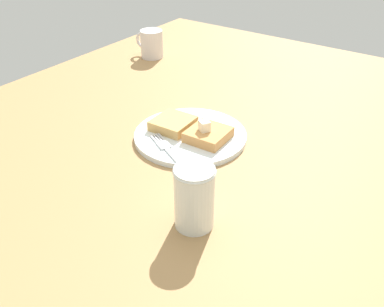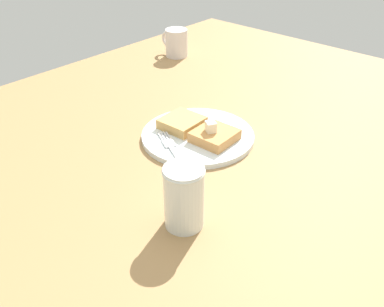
{
  "view_description": "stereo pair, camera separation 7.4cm",
  "coord_description": "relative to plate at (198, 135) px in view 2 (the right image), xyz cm",
  "views": [
    {
      "loc": [
        -34.31,
        68.39,
        46.32
      ],
      "look_at": [
        1.22,
        17.48,
        6.32
      ],
      "focal_mm": 40.0,
      "sensor_mm": 36.0,
      "label": 1
    },
    {
      "loc": [
        -40.1,
        63.82,
        46.32
      ],
      "look_at": [
        1.22,
        17.48,
        6.32
      ],
      "focal_mm": 40.0,
      "sensor_mm": 36.0,
      "label": 2
    }
  ],
  "objects": [
    {
      "name": "plate",
      "position": [
        0.0,
        0.0,
        0.0
      ],
      "size": [
        22.79,
        22.79,
        1.09
      ],
      "color": "silver",
      "rests_on": "table_surface"
    },
    {
      "name": "butter_pat_primary",
      "position": [
        -3.63,
        0.4,
        3.55
      ],
      "size": [
        2.7,
        2.63,
        2.05
      ],
      "primitive_type": "cube",
      "rotation": [
        0.0,
        0.0,
        2.61
      ],
      "color": "#F5EACB",
      "rests_on": "toast_slice_left"
    },
    {
      "name": "fork",
      "position": [
        -0.68,
        8.03,
        0.66
      ],
      "size": [
        14.8,
        8.77,
        0.36
      ],
      "color": "silver",
      "rests_on": "plate"
    },
    {
      "name": "toast_slice_left",
      "position": [
        -4.2,
        -0.17,
        1.5
      ],
      "size": [
        7.82,
        8.1,
        2.04
      ],
      "primitive_type": "cube",
      "rotation": [
        0.0,
        0.0,
        0.04
      ],
      "color": "tan",
      "rests_on": "plate"
    },
    {
      "name": "coffee_mug",
      "position": [
        36.42,
        -31.99,
        3.38
      ],
      "size": [
        9.1,
        6.45,
        7.93
      ],
      "color": "silver",
      "rests_on": "table_surface"
    },
    {
      "name": "toast_slice_middle",
      "position": [
        4.2,
        0.17,
        1.5
      ],
      "size": [
        7.82,
        8.1,
        2.04
      ],
      "primitive_type": "cube",
      "rotation": [
        0.0,
        0.0,
        0.04
      ],
      "color": "tan",
      "rests_on": "plate"
    },
    {
      "name": "syrup_jar",
      "position": [
        -15.28,
        20.69,
        4.07
      ],
      "size": [
        6.27,
        6.27,
        10.24
      ],
      "color": "#4A220B",
      "rests_on": "table_surface"
    },
    {
      "name": "table_surface",
      "position": [
        -8.86,
        -7.14,
        -1.52
      ],
      "size": [
        126.72,
        126.72,
        1.82
      ],
      "primitive_type": "cube",
      "color": "#A07849",
      "rests_on": "ground"
    }
  ]
}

